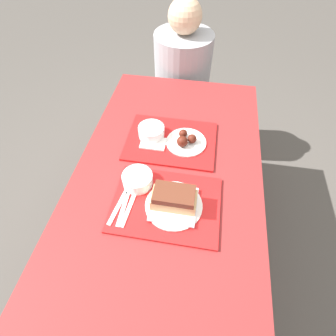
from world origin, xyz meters
The scene contains 14 objects.
ground_plane centered at (0.00, 0.00, 0.00)m, with size 12.00×12.00×0.00m, color #4C4742.
picnic_table centered at (0.00, 0.00, 0.65)m, with size 0.82×1.49×0.76m.
picnic_bench_far centered at (0.00, 0.96, 0.36)m, with size 0.78×0.28×0.43m.
tray_near centered at (0.02, -0.16, 0.76)m, with size 0.43×0.32×0.01m.
tray_far centered at (-0.02, 0.20, 0.76)m, with size 0.43×0.32×0.01m.
bowl_coleslaw_near centered at (-0.11, -0.08, 0.80)m, with size 0.13×0.13×0.05m.
brisket_sandwich_plate centered at (0.05, -0.16, 0.81)m, with size 0.23×0.23×0.09m.
plastic_fork_near centered at (-0.14, -0.20, 0.77)m, with size 0.02×0.17×0.00m.
plastic_knife_near centered at (-0.12, -0.20, 0.77)m, with size 0.03×0.17×0.00m.
plastic_spoon_near centered at (-0.16, -0.20, 0.77)m, with size 0.04×0.17×0.00m.
bowl_coleslaw_far centered at (-0.11, 0.21, 0.80)m, with size 0.13×0.13×0.05m.
wings_plate_far centered at (0.06, 0.19, 0.79)m, with size 0.19×0.19×0.06m.
napkin_far centered at (-0.10, 0.16, 0.77)m, with size 0.12×0.08×0.01m.
person_seated_across centered at (-0.06, 0.96, 0.72)m, with size 0.38×0.38×0.70m.
Camera 1 is at (0.12, -0.70, 1.66)m, focal length 28.00 mm.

